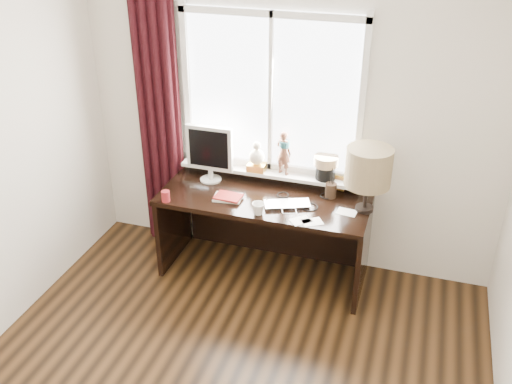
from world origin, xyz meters
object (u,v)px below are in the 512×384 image
(desk, at_px, (267,217))
(table_lamp, at_px, (369,168))
(laptop, at_px, (288,204))
(red_cup, at_px, (166,196))
(mug, at_px, (258,208))
(monitor, at_px, (210,150))

(desk, xyz_separation_m, table_lamp, (0.80, -0.06, 0.61))
(laptop, bearing_deg, red_cup, 170.72)
(mug, relative_size, red_cup, 1.13)
(mug, distance_m, monitor, 0.73)
(laptop, height_order, desk, laptop)
(mug, xyz_separation_m, table_lamp, (0.77, 0.30, 0.31))
(laptop, bearing_deg, mug, -156.43)
(red_cup, bearing_deg, mug, 2.16)
(laptop, bearing_deg, monitor, 140.48)
(mug, bearing_deg, monitor, 143.07)
(laptop, xyz_separation_m, monitor, (-0.74, 0.23, 0.26))
(laptop, height_order, red_cup, red_cup)
(mug, xyz_separation_m, desk, (-0.03, 0.37, -0.29))
(red_cup, relative_size, desk, 0.05)
(mug, bearing_deg, red_cup, -177.84)
(desk, bearing_deg, mug, -84.62)
(laptop, relative_size, monitor, 0.73)
(laptop, relative_size, mug, 3.60)
(desk, relative_size, monitor, 3.47)
(laptop, xyz_separation_m, desk, (-0.22, 0.18, -0.26))
(laptop, distance_m, table_lamp, 0.69)
(monitor, bearing_deg, laptop, -17.38)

